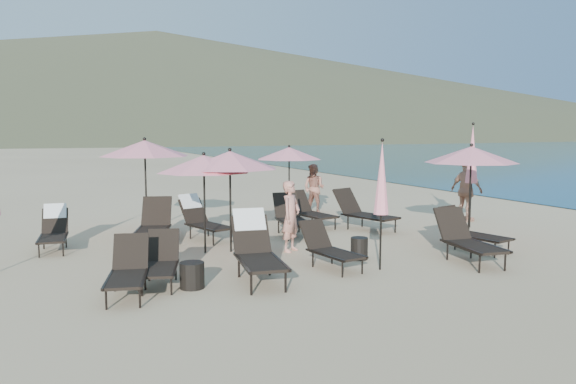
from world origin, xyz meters
name	(u,v)px	position (x,y,z in m)	size (l,w,h in m)	color
ground	(382,266)	(0.00, 0.00, 0.00)	(800.00, 800.00, 0.00)	#D6BA8C
volcanic_headland	(178,86)	(71.37, 302.62, 26.49)	(690.00, 690.00, 55.00)	brown
lounger_0	(128,270)	(-4.76, 0.12, 0.41)	(0.96, 1.63, 0.88)	black
lounger_1	(161,261)	(-4.15, 0.54, 0.39)	(0.99, 1.57, 0.84)	black
lounger_2	(256,248)	(-2.55, 0.16, 0.55)	(0.99, 1.95, 1.16)	black
lounger_3	(330,247)	(-1.00, 0.30, 0.39)	(0.75, 1.53, 0.84)	black
lounger_4	(467,239)	(1.71, -0.45, 0.47)	(0.93, 1.83, 1.00)	black
lounger_5	(472,231)	(2.58, 0.36, 0.42)	(0.91, 1.66, 0.91)	black
lounger_6	(54,229)	(-5.68, 4.28, 0.45)	(0.74, 1.58, 0.95)	black
lounger_7	(154,224)	(-3.61, 3.78, 0.49)	(1.25, 1.93, 1.04)	black
lounger_8	(202,218)	(-2.37, 4.11, 0.49)	(1.02, 1.75, 1.03)	black
lounger_9	(291,216)	(-0.21, 3.66, 0.46)	(0.98, 1.81, 0.99)	black
lounger_10	(310,211)	(0.74, 4.50, 0.44)	(0.87, 1.71, 0.94)	black
lounger_11	(363,211)	(1.80, 3.50, 0.48)	(1.16, 1.92, 1.03)	black
umbrella_open_0	(204,164)	(-2.77, 2.55, 1.91)	(2.00, 2.00, 2.16)	black
umbrella_open_1	(230,160)	(-2.24, 2.43, 1.98)	(2.08, 2.08, 2.24)	black
umbrella_open_2	(471,155)	(3.27, 1.20, 2.04)	(2.14, 2.14, 2.30)	black
umbrella_open_3	(145,148)	(-3.41, 5.61, 2.14)	(2.25, 2.25, 2.43)	black
umbrella_open_4	(289,153)	(1.00, 6.38, 1.91)	(2.01, 2.01, 2.16)	black
umbrella_closed_0	(382,179)	(-0.20, -0.23, 1.72)	(0.29, 0.29, 2.46)	black
umbrella_closed_1	(472,155)	(4.58, 2.57, 1.95)	(0.33, 0.33, 2.81)	black
side_table_0	(192,275)	(-3.74, 0.06, 0.22)	(0.41, 0.41, 0.44)	black
side_table_1	(359,248)	(-0.11, 0.66, 0.22)	(0.35, 0.35, 0.45)	black
beachgoer_a	(291,216)	(-1.04, 1.94, 0.77)	(0.56, 0.37, 1.53)	tan
beachgoer_b	(314,188)	(2.10, 6.86, 0.76)	(0.74, 0.58, 1.53)	#A86C56
beachgoer_c	(467,190)	(5.22, 3.42, 0.89)	(1.04, 0.43, 1.78)	tan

